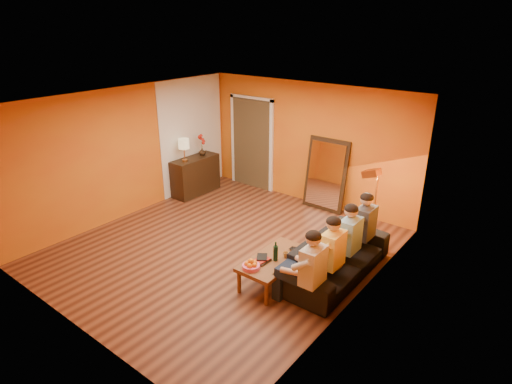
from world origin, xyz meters
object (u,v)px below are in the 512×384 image
Objects in this scene: person_mid_left at (332,255)px; mirror_frame at (326,175)px; laptop at (297,252)px; coffee_table at (274,270)px; table_lamp at (184,150)px; sofa at (338,258)px; wine_bottle at (276,251)px; floor_lamp at (374,211)px; person_far_right at (365,228)px; sideboard at (196,175)px; tumbler at (286,255)px; person_mid_right at (350,241)px; vase at (202,152)px; dog at (333,262)px; person_far_left at (313,272)px.

mirror_frame is at bearing 121.15° from person_mid_left.
mirror_frame is 5.23× the size of laptop.
coffee_table is 0.95m from person_mid_left.
table_lamp reaches higher than sofa.
wine_bottle is (3.62, -1.59, -0.53)m from table_lamp.
floor_lamp is (0.73, 1.91, 0.51)m from coffee_table.
person_far_right reaches higher than coffee_table.
sideboard is 2.31× the size of table_lamp.
sideboard reaches higher than tumbler.
laptop is (-0.62, -1.06, -0.18)m from person_far_right.
wine_bottle is at bearing -102.79° from floor_lamp.
person_far_right is (4.37, -0.43, 0.18)m from sideboard.
floor_lamp is 1.61m from person_mid_left.
sofa is 0.55m from person_mid_left.
wine_bottle is at bearing -23.75° from table_lamp.
coffee_table is at bearing -104.57° from floor_lamp.
person_mid_right is 7.13× the size of vase.
wine_bottle is 4.22m from vase.
mirror_frame is 1.29× the size of sideboard.
mirror_frame is 3.01m from sideboard.
person_far_right is at bearing -1.75° from table_lamp.
coffee_table is at bearing -135.00° from tumbler.
mirror_frame reaches higher than vase.
vase is at bearing 72.54° from sofa.
person_mid_right is (0.80, 0.86, 0.40)m from coffee_table.
sideboard is 4.03m from laptop.
dog is 0.94m from wine_bottle.
vase is at bearing 171.11° from person_far_right.
mirror_frame is at bearing 26.32° from table_lamp.
dog is 0.42m from person_mid_right.
dog is 2.12× the size of laptop.
person_far_right is (0.00, 1.10, 0.00)m from person_mid_left.
sideboard is 4.48m from person_mid_right.
mirror_frame is at bearing 106.07° from laptop.
table_lamp is at bearing -90.00° from sideboard.
person_mid_right reaches higher than dog.
person_mid_right is 0.82m from laptop.
mirror_frame reaches higher than table_lamp.
person_mid_left reaches higher than coffee_table.
person_far_right is 7.13× the size of vase.
sideboard reaches higher than dog.
sofa reaches higher than dog.
person_far_right is at bearing -11.31° from sofa.
laptop is (-0.62, 0.04, -0.18)m from person_mid_left.
mirror_frame is 8.88× the size of vase.
sofa is 1.05m from person_far_left.
person_far_right is 3.94× the size of wine_bottle.
dog reaches higher than laptop.
mirror_frame is at bearing 21.16° from sideboard.
wine_bottle reaches higher than coffee_table.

